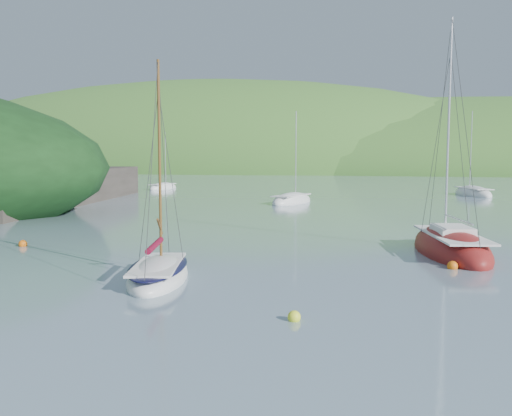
% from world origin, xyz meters
% --- Properties ---
extents(ground, '(700.00, 700.00, 0.00)m').
position_xyz_m(ground, '(0.00, 0.00, 0.00)').
color(ground, slate).
rests_on(ground, ground).
extents(shoreline_hills, '(690.00, 135.00, 56.00)m').
position_xyz_m(shoreline_hills, '(-9.66, 172.42, 0.00)').
color(shoreline_hills, '#3A6C29').
rests_on(shoreline_hills, ground).
extents(daysailer_white, '(4.02, 6.85, 9.92)m').
position_xyz_m(daysailer_white, '(-1.82, 4.48, 0.22)').
color(daysailer_white, white).
rests_on(daysailer_white, ground).
extents(sloop_red, '(5.11, 9.60, 13.51)m').
position_xyz_m(sloop_red, '(10.46, 14.16, 0.24)').
color(sloop_red, maroon).
rests_on(sloop_red, ground).
extents(distant_sloop_a, '(4.40, 7.82, 10.57)m').
position_xyz_m(distant_sloop_a, '(-3.81, 41.71, 0.18)').
color(distant_sloop_a, white).
rests_on(distant_sloop_a, ground).
extents(distant_sloop_b, '(5.47, 8.50, 11.44)m').
position_xyz_m(distant_sloop_b, '(15.81, 58.36, 0.19)').
color(distant_sloop_b, white).
rests_on(distant_sloop_b, ground).
extents(distant_sloop_c, '(3.09, 6.56, 9.01)m').
position_xyz_m(distant_sloop_c, '(-26.84, 59.72, 0.16)').
color(distant_sloop_c, white).
rests_on(distant_sloop_c, ground).
extents(mooring_buoys, '(23.78, 10.60, 0.49)m').
position_xyz_m(mooring_buoys, '(-0.06, 6.84, 0.12)').
color(mooring_buoys, '#E9F72A').
rests_on(mooring_buoys, ground).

